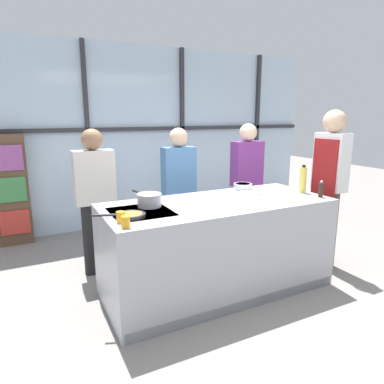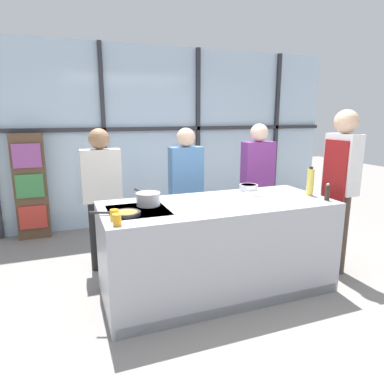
{
  "view_description": "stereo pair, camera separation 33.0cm",
  "coord_description": "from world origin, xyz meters",
  "px_view_note": "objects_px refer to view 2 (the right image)",
  "views": [
    {
      "loc": [
        -1.68,
        -2.78,
        1.75
      ],
      "look_at": [
        -0.24,
        0.1,
        1.03
      ],
      "focal_mm": 32.0,
      "sensor_mm": 36.0,
      "label": 1
    },
    {
      "loc": [
        -1.38,
        -2.92,
        1.75
      ],
      "look_at": [
        -0.24,
        0.1,
        1.03
      ],
      "focal_mm": 32.0,
      "sensor_mm": 36.0,
      "label": 2
    }
  ],
  "objects_px": {
    "frying_pan": "(125,213)",
    "pepper_grinder": "(327,193)",
    "saucepan": "(148,199)",
    "spectator_center_left": "(186,185)",
    "oil_bottle": "(310,182)",
    "mixing_bowl": "(248,187)",
    "spectator_center_right": "(257,178)",
    "juice_glass_far": "(114,215)",
    "juice_glass_near": "(117,220)",
    "chef": "(340,179)",
    "spectator_far_left": "(102,192)",
    "white_plate": "(255,194)"
  },
  "relations": [
    {
      "from": "white_plate",
      "to": "juice_glass_far",
      "type": "height_order",
      "value": "juice_glass_far"
    },
    {
      "from": "saucepan",
      "to": "juice_glass_far",
      "type": "height_order",
      "value": "saucepan"
    },
    {
      "from": "white_plate",
      "to": "juice_glass_far",
      "type": "bearing_deg",
      "value": -165.56
    },
    {
      "from": "mixing_bowl",
      "to": "pepper_grinder",
      "type": "xyz_separation_m",
      "value": [
        0.51,
        -0.66,
        0.04
      ]
    },
    {
      "from": "mixing_bowl",
      "to": "juice_glass_far",
      "type": "xyz_separation_m",
      "value": [
        -1.56,
        -0.58,
        0.01
      ]
    },
    {
      "from": "frying_pan",
      "to": "pepper_grinder",
      "type": "bearing_deg",
      "value": -5.46
    },
    {
      "from": "chef",
      "to": "oil_bottle",
      "type": "height_order",
      "value": "chef"
    },
    {
      "from": "spectator_center_right",
      "to": "juice_glass_far",
      "type": "xyz_separation_m",
      "value": [
        -2.03,
        -1.16,
        0.03
      ]
    },
    {
      "from": "spectator_center_left",
      "to": "white_plate",
      "type": "distance_m",
      "value": 0.92
    },
    {
      "from": "spectator_far_left",
      "to": "spectator_center_right",
      "type": "xyz_separation_m",
      "value": [
        2.0,
        -0.0,
        0.02
      ]
    },
    {
      "from": "white_plate",
      "to": "oil_bottle",
      "type": "distance_m",
      "value": 0.58
    },
    {
      "from": "spectator_center_right",
      "to": "juice_glass_far",
      "type": "height_order",
      "value": "spectator_center_right"
    },
    {
      "from": "spectator_center_right",
      "to": "oil_bottle",
      "type": "relative_size",
      "value": 5.44
    },
    {
      "from": "spectator_center_right",
      "to": "white_plate",
      "type": "height_order",
      "value": "spectator_center_right"
    },
    {
      "from": "spectator_far_left",
      "to": "frying_pan",
      "type": "bearing_deg",
      "value": 94.17
    },
    {
      "from": "oil_bottle",
      "to": "juice_glass_near",
      "type": "height_order",
      "value": "oil_bottle"
    },
    {
      "from": "spectator_center_left",
      "to": "oil_bottle",
      "type": "bearing_deg",
      "value": 135.99
    },
    {
      "from": "chef",
      "to": "spectator_center_left",
      "type": "distance_m",
      "value": 1.75
    },
    {
      "from": "spectator_center_right",
      "to": "oil_bottle",
      "type": "bearing_deg",
      "value": 91.69
    },
    {
      "from": "chef",
      "to": "mixing_bowl",
      "type": "relative_size",
      "value": 8.82
    },
    {
      "from": "saucepan",
      "to": "spectator_center_left",
      "type": "bearing_deg",
      "value": 50.45
    },
    {
      "from": "mixing_bowl",
      "to": "spectator_far_left",
      "type": "bearing_deg",
      "value": 159.19
    },
    {
      "from": "oil_bottle",
      "to": "pepper_grinder",
      "type": "distance_m",
      "value": 0.26
    },
    {
      "from": "spectator_center_right",
      "to": "mixing_bowl",
      "type": "bearing_deg",
      "value": 51.21
    },
    {
      "from": "chef",
      "to": "white_plate",
      "type": "height_order",
      "value": "chef"
    },
    {
      "from": "spectator_far_left",
      "to": "white_plate",
      "type": "xyz_separation_m",
      "value": [
        1.51,
        -0.77,
        0.02
      ]
    },
    {
      "from": "mixing_bowl",
      "to": "oil_bottle",
      "type": "distance_m",
      "value": 0.65
    },
    {
      "from": "mixing_bowl",
      "to": "spectator_center_left",
      "type": "bearing_deg",
      "value": 132.41
    },
    {
      "from": "spectator_center_right",
      "to": "pepper_grinder",
      "type": "xyz_separation_m",
      "value": [
        0.04,
        -1.24,
        0.06
      ]
    },
    {
      "from": "saucepan",
      "to": "juice_glass_near",
      "type": "relative_size",
      "value": 4.63
    },
    {
      "from": "juice_glass_far",
      "to": "chef",
      "type": "bearing_deg",
      "value": 4.46
    },
    {
      "from": "saucepan",
      "to": "frying_pan",
      "type": "bearing_deg",
      "value": -136.03
    },
    {
      "from": "spectator_far_left",
      "to": "pepper_grinder",
      "type": "bearing_deg",
      "value": 148.66
    },
    {
      "from": "chef",
      "to": "saucepan",
      "type": "bearing_deg",
      "value": 85.53
    },
    {
      "from": "oil_bottle",
      "to": "juice_glass_far",
      "type": "relative_size",
      "value": 3.36
    },
    {
      "from": "frying_pan",
      "to": "juice_glass_far",
      "type": "distance_m",
      "value": 0.16
    },
    {
      "from": "chef",
      "to": "mixing_bowl",
      "type": "bearing_deg",
      "value": 67.15
    },
    {
      "from": "white_plate",
      "to": "juice_glass_near",
      "type": "height_order",
      "value": "juice_glass_near"
    },
    {
      "from": "spectator_far_left",
      "to": "juice_glass_far",
      "type": "height_order",
      "value": "spectator_far_left"
    },
    {
      "from": "chef",
      "to": "juice_glass_near",
      "type": "height_order",
      "value": "chef"
    },
    {
      "from": "chef",
      "to": "pepper_grinder",
      "type": "bearing_deg",
      "value": 123.11
    },
    {
      "from": "white_plate",
      "to": "juice_glass_near",
      "type": "bearing_deg",
      "value": -160.79
    },
    {
      "from": "saucepan",
      "to": "pepper_grinder",
      "type": "bearing_deg",
      "value": -14.36
    },
    {
      "from": "spectator_far_left",
      "to": "frying_pan",
      "type": "xyz_separation_m",
      "value": [
        0.08,
        -1.05,
        0.03
      ]
    },
    {
      "from": "spectator_center_left",
      "to": "pepper_grinder",
      "type": "bearing_deg",
      "value": 129.93
    },
    {
      "from": "spectator_center_left",
      "to": "spectator_center_right",
      "type": "bearing_deg",
      "value": 180.0
    },
    {
      "from": "pepper_grinder",
      "to": "chef",
      "type": "bearing_deg",
      "value": 33.11
    },
    {
      "from": "saucepan",
      "to": "white_plate",
      "type": "xyz_separation_m",
      "value": [
        1.18,
        0.04,
        -0.06
      ]
    },
    {
      "from": "mixing_bowl",
      "to": "oil_bottle",
      "type": "xyz_separation_m",
      "value": [
        0.5,
        -0.41,
        0.1
      ]
    },
    {
      "from": "mixing_bowl",
      "to": "pepper_grinder",
      "type": "distance_m",
      "value": 0.83
    }
  ]
}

